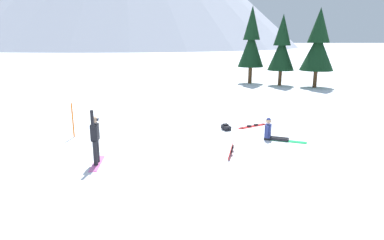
% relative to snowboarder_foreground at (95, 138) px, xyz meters
% --- Properties ---
extents(ground_plane, '(800.00, 800.00, 0.00)m').
position_rel_snowboarder_foreground_xyz_m(ground_plane, '(3.65, 0.86, -0.95)').
color(ground_plane, white).
extents(snowboarder_foreground, '(0.42, 1.55, 2.01)m').
position_rel_snowboarder_foreground_xyz_m(snowboarder_foreground, '(0.00, 0.00, 0.00)').
color(snowboarder_foreground, pink).
rests_on(snowboarder_foreground, ground_plane).
extents(snowboarder_midground, '(1.80, 1.01, 0.99)m').
position_rel_snowboarder_foreground_xyz_m(snowboarder_midground, '(6.87, 3.02, -0.61)').
color(snowboarder_midground, black).
rests_on(snowboarder_midground, ground_plane).
extents(loose_snowboard_near_right, '(0.45, 1.86, 0.28)m').
position_rel_snowboarder_foreground_xyz_m(loose_snowboard_near_right, '(4.90, 1.25, -0.81)').
color(loose_snowboard_near_right, red).
rests_on(loose_snowboard_near_right, ground_plane).
extents(loose_snowboard_near_left, '(1.65, 1.20, 0.09)m').
position_rel_snowboarder_foreground_xyz_m(loose_snowboard_near_left, '(6.40, 5.29, -0.93)').
color(loose_snowboard_near_left, red).
rests_on(loose_snowboard_near_left, ground_plane).
extents(backpack_black, '(0.50, 0.56, 0.31)m').
position_rel_snowboarder_foreground_xyz_m(backpack_black, '(4.99, 4.60, -0.81)').
color(backpack_black, black).
rests_on(backpack_black, ground_plane).
extents(trail_marker_pole, '(0.06, 0.06, 1.56)m').
position_rel_snowboarder_foreground_xyz_m(trail_marker_pole, '(-2.02, 3.31, -0.17)').
color(trail_marker_pole, orange).
rests_on(trail_marker_pole, ground_plane).
extents(pine_tree_leaning, '(2.47, 2.47, 6.61)m').
position_rel_snowboarder_foreground_xyz_m(pine_tree_leaning, '(11.52, 20.75, 2.65)').
color(pine_tree_leaning, '#472D19').
rests_on(pine_tree_leaning, ground_plane).
extents(pine_tree_tall, '(2.53, 2.53, 7.49)m').
position_rel_snowboarder_foreground_xyz_m(pine_tree_tall, '(8.91, 22.34, 3.13)').
color(pine_tree_tall, '#472D19').
rests_on(pine_tree_tall, ground_plane).
extents(pine_tree_short, '(2.98, 2.98, 7.06)m').
position_rel_snowboarder_foreground_xyz_m(pine_tree_short, '(14.43, 19.48, 2.90)').
color(pine_tree_short, '#472D19').
rests_on(pine_tree_short, ground_plane).
extents(peak_central_summit, '(135.03, 135.03, 50.01)m').
position_rel_snowboarder_foreground_xyz_m(peak_central_summit, '(-96.61, 258.83, 25.18)').
color(peak_central_summit, '#9EA3B2').
rests_on(peak_central_summit, ground_plane).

